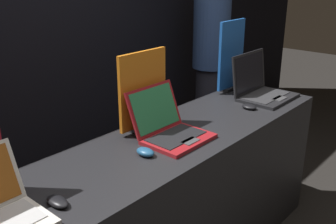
{
  "coord_description": "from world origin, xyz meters",
  "views": [
    {
      "loc": [
        -1.42,
        -0.95,
        1.74
      ],
      "look_at": [
        -0.0,
        0.29,
        1.04
      ],
      "focal_mm": 42.0,
      "sensor_mm": 36.0,
      "label": 1
    }
  ],
  "objects_px": {
    "mouse_back": "(249,107)",
    "promo_stand_back": "(231,58)",
    "promo_stand_middle": "(143,93)",
    "laptop_middle": "(169,127)",
    "mouse_front": "(57,201)",
    "mouse_middle": "(145,152)",
    "person_bystander": "(210,60)",
    "laptop_back": "(261,88)"
  },
  "relations": [
    {
      "from": "laptop_middle",
      "to": "laptop_back",
      "type": "height_order",
      "value": "laptop_back"
    },
    {
      "from": "laptop_middle",
      "to": "person_bystander",
      "type": "relative_size",
      "value": 0.2
    },
    {
      "from": "laptop_middle",
      "to": "laptop_back",
      "type": "xyz_separation_m",
      "value": [
        0.93,
        -0.02,
        0.01
      ]
    },
    {
      "from": "mouse_back",
      "to": "promo_stand_back",
      "type": "relative_size",
      "value": 0.19
    },
    {
      "from": "promo_stand_middle",
      "to": "laptop_middle",
      "type": "bearing_deg",
      "value": -90.0
    },
    {
      "from": "laptop_middle",
      "to": "promo_stand_middle",
      "type": "distance_m",
      "value": 0.24
    },
    {
      "from": "laptop_back",
      "to": "promo_stand_back",
      "type": "distance_m",
      "value": 0.3
    },
    {
      "from": "person_bystander",
      "to": "laptop_back",
      "type": "bearing_deg",
      "value": -125.36
    },
    {
      "from": "laptop_back",
      "to": "mouse_back",
      "type": "relative_size",
      "value": 4.1
    },
    {
      "from": "mouse_front",
      "to": "laptop_back",
      "type": "height_order",
      "value": "laptop_back"
    },
    {
      "from": "promo_stand_back",
      "to": "person_bystander",
      "type": "relative_size",
      "value": 0.28
    },
    {
      "from": "mouse_middle",
      "to": "promo_stand_middle",
      "type": "distance_m",
      "value": 0.39
    },
    {
      "from": "promo_stand_back",
      "to": "person_bystander",
      "type": "bearing_deg",
      "value": 44.83
    },
    {
      "from": "promo_stand_middle",
      "to": "promo_stand_back",
      "type": "xyz_separation_m",
      "value": [
        0.93,
        0.04,
        0.03
      ]
    },
    {
      "from": "mouse_back",
      "to": "laptop_back",
      "type": "bearing_deg",
      "value": 14.66
    },
    {
      "from": "mouse_middle",
      "to": "promo_stand_middle",
      "type": "height_order",
      "value": "promo_stand_middle"
    },
    {
      "from": "mouse_front",
      "to": "laptop_back",
      "type": "relative_size",
      "value": 0.29
    },
    {
      "from": "mouse_back",
      "to": "promo_stand_back",
      "type": "distance_m",
      "value": 0.47
    },
    {
      "from": "promo_stand_middle",
      "to": "mouse_back",
      "type": "height_order",
      "value": "promo_stand_middle"
    },
    {
      "from": "promo_stand_middle",
      "to": "laptop_back",
      "type": "relative_size",
      "value": 1.09
    },
    {
      "from": "mouse_front",
      "to": "laptop_middle",
      "type": "bearing_deg",
      "value": 7.07
    },
    {
      "from": "mouse_back",
      "to": "promo_stand_back",
      "type": "bearing_deg",
      "value": 50.53
    },
    {
      "from": "laptop_middle",
      "to": "person_bystander",
      "type": "xyz_separation_m",
      "value": [
        1.53,
        0.83,
        -0.03
      ]
    },
    {
      "from": "laptop_middle",
      "to": "mouse_middle",
      "type": "bearing_deg",
      "value": -167.03
    },
    {
      "from": "mouse_middle",
      "to": "laptop_back",
      "type": "xyz_separation_m",
      "value": [
        1.17,
        0.03,
        0.05
      ]
    },
    {
      "from": "laptop_middle",
      "to": "mouse_front",
      "type": "bearing_deg",
      "value": -172.93
    },
    {
      "from": "laptop_back",
      "to": "person_bystander",
      "type": "bearing_deg",
      "value": 54.64
    },
    {
      "from": "mouse_middle",
      "to": "promo_stand_back",
      "type": "relative_size",
      "value": 0.2
    },
    {
      "from": "mouse_middle",
      "to": "promo_stand_middle",
      "type": "relative_size",
      "value": 0.23
    },
    {
      "from": "promo_stand_middle",
      "to": "promo_stand_back",
      "type": "bearing_deg",
      "value": 2.53
    },
    {
      "from": "promo_stand_back",
      "to": "mouse_back",
      "type": "bearing_deg",
      "value": -129.47
    },
    {
      "from": "laptop_back",
      "to": "person_bystander",
      "type": "xyz_separation_m",
      "value": [
        0.6,
        0.85,
        -0.03
      ]
    },
    {
      "from": "mouse_front",
      "to": "mouse_middle",
      "type": "distance_m",
      "value": 0.52
    },
    {
      "from": "mouse_front",
      "to": "laptop_back",
      "type": "bearing_deg",
      "value": 2.43
    },
    {
      "from": "mouse_middle",
      "to": "mouse_back",
      "type": "bearing_deg",
      "value": -2.31
    },
    {
      "from": "mouse_front",
      "to": "promo_stand_middle",
      "type": "bearing_deg",
      "value": 20.46
    },
    {
      "from": "promo_stand_middle",
      "to": "mouse_back",
      "type": "distance_m",
      "value": 0.75
    },
    {
      "from": "mouse_front",
      "to": "promo_stand_back",
      "type": "distance_m",
      "value": 1.73
    },
    {
      "from": "laptop_middle",
      "to": "promo_stand_back",
      "type": "xyz_separation_m",
      "value": [
        0.93,
        0.23,
        0.18
      ]
    },
    {
      "from": "mouse_back",
      "to": "mouse_front",
      "type": "bearing_deg",
      "value": -179.89
    },
    {
      "from": "laptop_back",
      "to": "mouse_front",
      "type": "bearing_deg",
      "value": -177.57
    },
    {
      "from": "mouse_front",
      "to": "person_bystander",
      "type": "bearing_deg",
      "value": 21.92
    }
  ]
}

